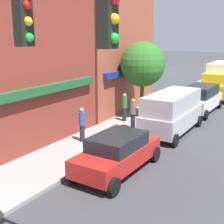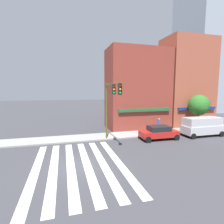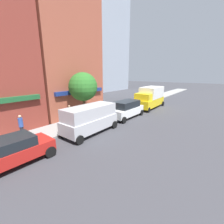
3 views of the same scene
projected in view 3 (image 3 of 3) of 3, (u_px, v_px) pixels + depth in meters
The scene contains 9 objects.
storefront_row at pixel (26, 58), 14.22m from camera, with size 17.03×5.30×13.90m.
sedan_red at pixel (10, 152), 8.08m from camera, with size 4.44×2.02×1.59m.
van_silver at pixel (90, 118), 12.64m from camera, with size 5.01×2.22×2.34m.
suv_white at pixel (126, 109), 17.12m from camera, with size 4.74×2.12×1.94m.
box_truck_yellow at pixel (150, 97), 21.97m from camera, with size 6.25×2.42×3.04m.
pedestrian_grey_coat at pixel (68, 118), 13.30m from camera, with size 0.32×0.32×1.77m.
pedestrian_blue_shirt at pixel (21, 126), 11.39m from camera, with size 0.32×0.32×1.77m.
pedestrian_green_top at pixel (70, 114), 14.89m from camera, with size 0.32×0.32×1.77m.
street_tree at pixel (83, 87), 15.14m from camera, with size 2.90×2.90×4.94m.
Camera 3 is at (7.18, -4.13, 4.92)m, focal length 24.00 mm.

